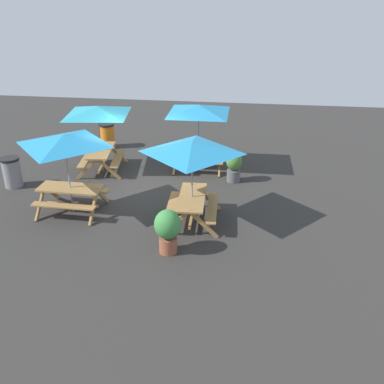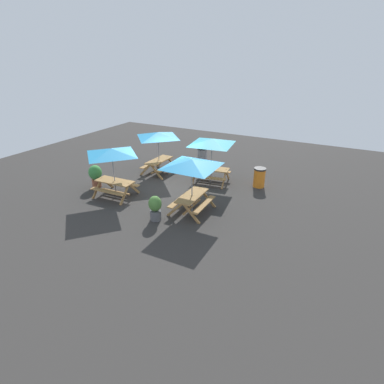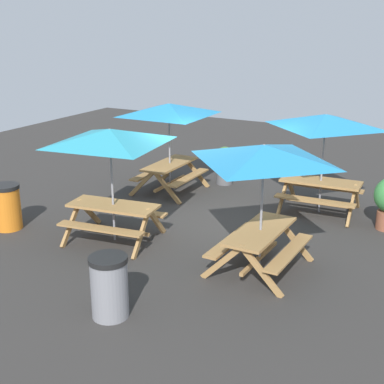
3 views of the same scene
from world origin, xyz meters
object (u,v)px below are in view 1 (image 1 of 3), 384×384
at_px(picnic_table_3, 65,146).
at_px(trash_bin_gray, 12,172).
at_px(picnic_table_0, 199,114).
at_px(potted_plant_1, 168,229).
at_px(potted_plant_0, 234,166).
at_px(picnic_table_2, 192,154).
at_px(picnic_table_1, 98,115).
at_px(trash_bin_orange, 107,135).

bearing_deg(picnic_table_3, trash_bin_gray, -27.16).
bearing_deg(picnic_table_0, potted_plant_1, 88.53).
distance_m(picnic_table_0, trash_bin_gray, 6.37).
relative_size(picnic_table_3, trash_bin_gray, 2.38).
bearing_deg(picnic_table_3, potted_plant_0, -146.72).
xyz_separation_m(picnic_table_2, potted_plant_0, (2.90, -1.00, -1.43)).
bearing_deg(picnic_table_3, picnic_table_0, -128.93).
xyz_separation_m(picnic_table_1, potted_plant_0, (-0.33, -4.61, -1.43)).
relative_size(trash_bin_orange, potted_plant_1, 0.86).
height_order(picnic_table_1, potted_plant_0, picnic_table_1).
bearing_deg(picnic_table_1, trash_bin_orange, 5.68).
xyz_separation_m(picnic_table_2, trash_bin_gray, (1.53, 6.04, -1.49)).
xyz_separation_m(picnic_table_1, potted_plant_1, (-4.79, -3.24, -1.34)).
bearing_deg(potted_plant_0, potted_plant_1, 162.97).
bearing_deg(potted_plant_0, picnic_table_0, 53.26).
bearing_deg(potted_plant_1, picnic_table_2, -13.35).
bearing_deg(trash_bin_orange, potted_plant_1, -152.01).
bearing_deg(picnic_table_0, picnic_table_3, 48.89).
relative_size(picnic_table_2, trash_bin_gray, 2.38).
xyz_separation_m(picnic_table_0, trash_bin_gray, (-2.33, 5.74, -1.49)).
height_order(picnic_table_0, picnic_table_2, same).
distance_m(picnic_table_2, trash_bin_orange, 7.14).
distance_m(picnic_table_3, trash_bin_orange, 5.71).
distance_m(picnic_table_2, trash_bin_gray, 6.40).
bearing_deg(trash_bin_gray, picnic_table_3, -118.68).
bearing_deg(trash_bin_orange, trash_bin_gray, 155.40).
height_order(picnic_table_0, trash_bin_gray, picnic_table_0).
bearing_deg(potted_plant_0, trash_bin_orange, 62.45).
distance_m(trash_bin_gray, potted_plant_0, 7.16).
xyz_separation_m(trash_bin_orange, potted_plant_0, (-2.70, -5.17, 0.06)).
height_order(picnic_table_0, potted_plant_0, picnic_table_0).
distance_m(picnic_table_1, picnic_table_2, 4.84).
bearing_deg(trash_bin_orange, picnic_table_0, -114.08).
bearing_deg(picnic_table_1, picnic_table_2, -139.43).
height_order(picnic_table_3, trash_bin_orange, picnic_table_3).
distance_m(picnic_table_0, trash_bin_orange, 4.51).
distance_m(picnic_table_1, potted_plant_0, 4.84).
relative_size(picnic_table_0, picnic_table_3, 1.21).
relative_size(trash_bin_orange, potted_plant_0, 0.95).
xyz_separation_m(picnic_table_2, potted_plant_1, (-1.56, 0.37, -1.34)).
bearing_deg(potted_plant_1, trash_bin_orange, 27.99).
relative_size(picnic_table_0, picnic_table_1, 1.01).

